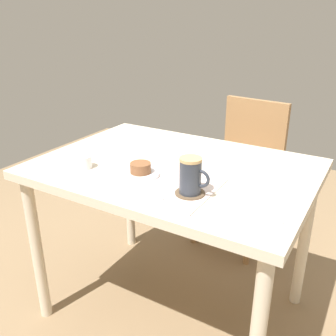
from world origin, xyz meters
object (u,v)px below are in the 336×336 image
(dining_table, at_px, (174,184))
(wooden_chair, at_px, (243,166))
(pastry, at_px, (141,168))
(sugar_bowl, at_px, (83,162))
(coffee_mug, at_px, (191,176))
(pastry_plate, at_px, (141,174))

(dining_table, relative_size, wooden_chair, 1.30)
(dining_table, xyz_separation_m, pastry, (-0.05, -0.16, 0.12))
(pastry, relative_size, sugar_bowl, 1.11)
(sugar_bowl, bearing_deg, coffee_mug, 0.46)
(pastry_plate, relative_size, coffee_mug, 1.13)
(dining_table, relative_size, pastry, 14.04)
(pastry, distance_m, sugar_bowl, 0.25)
(coffee_mug, distance_m, sugar_bowl, 0.48)
(dining_table, xyz_separation_m, wooden_chair, (0.03, 0.77, -0.18))
(pastry, xyz_separation_m, sugar_bowl, (-0.24, -0.05, -0.01))
(wooden_chair, xyz_separation_m, sugar_bowl, (-0.33, -0.98, 0.29))
(wooden_chair, xyz_separation_m, pastry_plate, (-0.09, -0.94, 0.28))
(wooden_chair, relative_size, coffee_mug, 6.73)
(pastry_plate, xyz_separation_m, coffee_mug, (0.23, -0.04, 0.06))
(pastry, height_order, sugar_bowl, pastry)
(pastry_plate, bearing_deg, coffee_mug, -10.29)
(pastry, distance_m, coffee_mug, 0.24)
(pastry_plate, height_order, pastry, pastry)
(wooden_chair, height_order, pastry_plate, wooden_chair)
(sugar_bowl, bearing_deg, wooden_chair, 71.43)
(dining_table, height_order, wooden_chair, wooden_chair)
(pastry, height_order, coffee_mug, coffee_mug)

